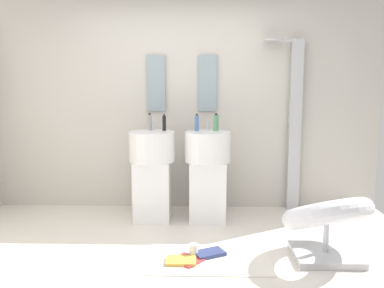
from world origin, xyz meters
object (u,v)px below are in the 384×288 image
(coffee_mug, at_px, (193,250))
(shower_column, at_px, (294,122))
(pedestal_sink_right, at_px, (208,171))
(magazine_navy, at_px, (209,253))
(lounge_chair, at_px, (327,220))
(soap_bottle_grey, at_px, (150,122))
(soap_bottle_green, at_px, (216,123))
(pedestal_sink_left, at_px, (152,171))
(magazine_red, at_px, (187,260))
(soap_bottle_blue, at_px, (197,123))
(magazine_ochre, at_px, (181,261))
(soap_bottle_black, at_px, (164,123))

(coffee_mug, bearing_deg, shower_column, 50.50)
(pedestal_sink_right, xyz_separation_m, magazine_navy, (0.00, -0.99, -0.53))
(lounge_chair, relative_size, soap_bottle_grey, 5.23)
(coffee_mug, distance_m, soap_bottle_green, 1.54)
(pedestal_sink_left, bearing_deg, pedestal_sink_right, 0.00)
(magazine_red, xyz_separation_m, magazine_navy, (0.20, 0.12, 0.01))
(magazine_red, relative_size, magazine_navy, 0.88)
(pedestal_sink_right, relative_size, lounge_chair, 1.08)
(coffee_mug, relative_size, soap_bottle_green, 0.55)
(pedestal_sink_right, bearing_deg, magazine_navy, -89.71)
(lounge_chair, bearing_deg, soap_bottle_green, 130.22)
(soap_bottle_grey, bearing_deg, pedestal_sink_left, -73.27)
(pedestal_sink_right, distance_m, lounge_chair, 1.44)
(pedestal_sink_right, distance_m, shower_column, 1.23)
(soap_bottle_blue, bearing_deg, soap_bottle_grey, 172.54)
(soap_bottle_grey, bearing_deg, lounge_chair, -33.84)
(magazine_ochre, distance_m, soap_bottle_black, 1.66)
(pedestal_sink_right, bearing_deg, coffee_mug, -97.70)
(lounge_chair, relative_size, soap_bottle_blue, 5.25)
(soap_bottle_green, bearing_deg, magazine_ochre, -104.94)
(pedestal_sink_left, height_order, lounge_chair, pedestal_sink_left)
(pedestal_sink_left, distance_m, magazine_ochre, 1.31)
(soap_bottle_black, bearing_deg, pedestal_sink_right, -12.32)
(magazine_ochre, height_order, magazine_navy, magazine_navy)
(pedestal_sink_left, bearing_deg, soap_bottle_black, 40.09)
(lounge_chair, xyz_separation_m, coffee_mug, (-1.16, -0.01, -0.29))
(magazine_navy, relative_size, soap_bottle_black, 1.43)
(magazine_red, xyz_separation_m, coffee_mug, (0.06, 0.10, 0.05))
(soap_bottle_black, bearing_deg, shower_column, 11.44)
(lounge_chair, height_order, soap_bottle_grey, soap_bottle_grey)
(magazine_ochre, xyz_separation_m, soap_bottle_black, (-0.25, 1.24, 1.07))
(coffee_mug, bearing_deg, pedestal_sink_right, 82.30)
(pedestal_sink_left, distance_m, coffee_mug, 1.22)
(soap_bottle_black, bearing_deg, magazine_ochre, -78.47)
(magazine_navy, height_order, soap_bottle_green, soap_bottle_green)
(pedestal_sink_right, bearing_deg, pedestal_sink_left, 180.00)
(lounge_chair, distance_m, magazine_red, 1.27)
(soap_bottle_green, bearing_deg, magazine_red, -103.10)
(lounge_chair, distance_m, magazine_ochre, 1.32)
(soap_bottle_blue, bearing_deg, pedestal_sink_right, -29.97)
(coffee_mug, bearing_deg, magazine_red, -118.03)
(pedestal_sink_left, relative_size, magazine_red, 4.74)
(magazine_ochre, bearing_deg, magazine_red, 29.49)
(pedestal_sink_left, distance_m, soap_bottle_grey, 0.56)
(pedestal_sink_left, distance_m, soap_bottle_black, 0.56)
(magazine_navy, bearing_deg, soap_bottle_black, 87.86)
(magazine_navy, bearing_deg, shower_column, 27.12)
(soap_bottle_grey, distance_m, soap_bottle_black, 0.17)
(soap_bottle_black, bearing_deg, soap_bottle_green, 0.50)
(magazine_red, height_order, soap_bottle_grey, soap_bottle_grey)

